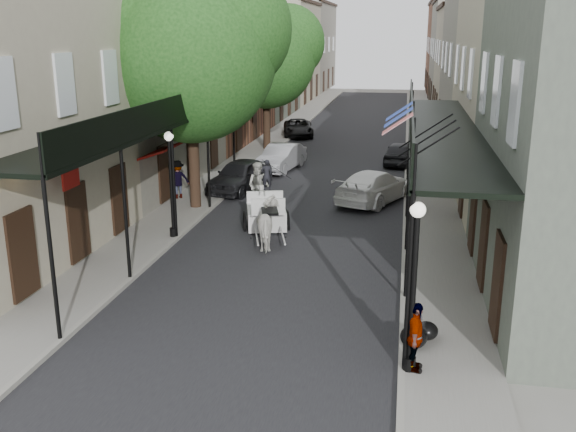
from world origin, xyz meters
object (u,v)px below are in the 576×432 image
at_px(car_right_far, 400,153).
at_px(car_left_far, 298,128).
at_px(carriage, 266,198).
at_px(car_right_near, 374,186).
at_px(pedestrian_walking, 259,186).
at_px(pedestrian_sidewalk_right, 415,337).
at_px(tree_near, 201,48).
at_px(car_left_mid, 281,158).
at_px(horse, 270,224).
at_px(lamppost_right_far, 411,136).
at_px(lamppost_left, 171,183).
at_px(car_left_near, 240,175).
at_px(tree_far, 273,54).
at_px(lamppost_right_near, 414,286).
at_px(pedestrian_sidewalk_left, 178,179).

bearing_deg(car_right_far, car_left_far, -43.22).
bearing_deg(carriage, car_right_near, 32.07).
height_order(pedestrian_walking, car_right_near, pedestrian_walking).
bearing_deg(carriage, pedestrian_sidewalk_right, -77.59).
bearing_deg(tree_near, car_left_mid, 78.78).
relative_size(pedestrian_sidewalk_right, car_left_mid, 0.37).
bearing_deg(car_right_far, horse, 82.18).
xyz_separation_m(carriage, pedestrian_walking, (-0.74, 2.11, -0.07)).
relative_size(lamppost_right_far, car_right_near, 0.78).
relative_size(lamppost_left, pedestrian_sidewalk_right, 2.41).
bearing_deg(car_left_far, lamppost_left, -102.89).
bearing_deg(car_left_near, tree_near, -88.21).
bearing_deg(car_right_near, horse, 87.25).
relative_size(lamppost_left, car_left_mid, 0.89).
bearing_deg(tree_far, horse, -78.70).
bearing_deg(lamppost_right_near, tree_far, 107.68).
relative_size(lamppost_left, car_right_far, 0.98).
bearing_deg(car_right_far, pedestrian_walking, 69.75).
height_order(tree_far, lamppost_right_far, tree_far).
xyz_separation_m(tree_near, car_right_near, (6.80, 2.33, -5.80)).
bearing_deg(lamppost_right_near, tree_near, 124.27).
bearing_deg(tree_near, car_left_near, 79.58).
bearing_deg(tree_near, pedestrian_walking, 5.12).
distance_m(carriage, car_left_near, 5.67).
bearing_deg(car_right_near, car_left_mid, -25.13).
distance_m(horse, car_left_far, 24.19).
relative_size(lamppost_right_near, horse, 1.91).
relative_size(carriage, car_left_mid, 0.66).
distance_m(tree_far, carriage, 16.87).
relative_size(lamppost_right_far, pedestrian_sidewalk_right, 2.41).
bearing_deg(tree_near, car_right_far, 54.21).
bearing_deg(car_right_near, tree_near, 41.54).
xyz_separation_m(tree_near, tree_far, (-0.05, 14.00, -0.65)).
xyz_separation_m(lamppost_left, car_left_near, (0.50, 7.43, -1.32)).
relative_size(pedestrian_walking, pedestrian_sidewalk_right, 1.29).
distance_m(pedestrian_sidewalk_left, pedestrian_sidewalk_right, 16.59).
relative_size(car_left_near, car_left_far, 0.99).
xyz_separation_m(tree_near, car_right_far, (7.80, 10.82, -5.85)).
height_order(tree_near, horse, tree_near).
height_order(pedestrian_sidewalk_right, car_left_far, pedestrian_sidewalk_right).
xyz_separation_m(pedestrian_walking, car_right_near, (4.60, 2.13, -0.31)).
distance_m(lamppost_right_near, car_right_far, 23.04).
bearing_deg(car_left_far, tree_near, -103.43).
bearing_deg(pedestrian_walking, pedestrian_sidewalk_right, -56.66).
xyz_separation_m(pedestrian_walking, pedestrian_sidewalk_right, (6.20, -12.37, -0.11)).
bearing_deg(tree_far, car_right_far, -22.09).
xyz_separation_m(lamppost_right_near, car_left_mid, (-6.70, 20.23, -1.36)).
bearing_deg(carriage, tree_far, 85.03).
bearing_deg(lamppost_right_far, lamppost_left, -124.35).
distance_m(lamppost_right_far, car_left_mid, 6.84).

